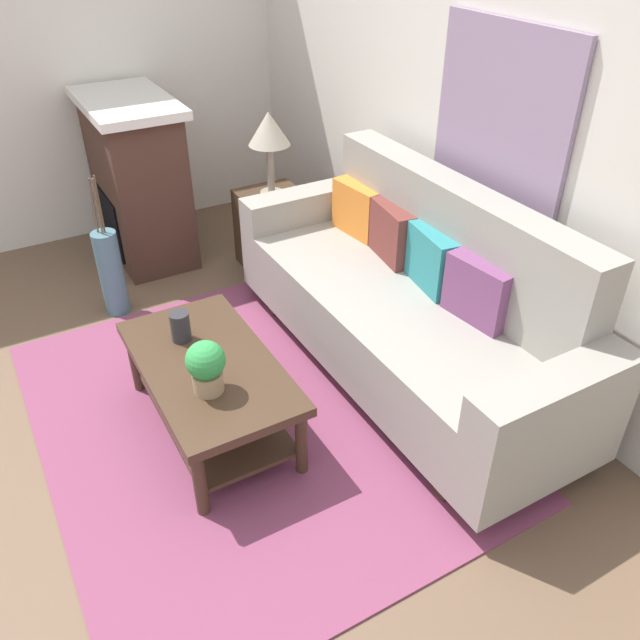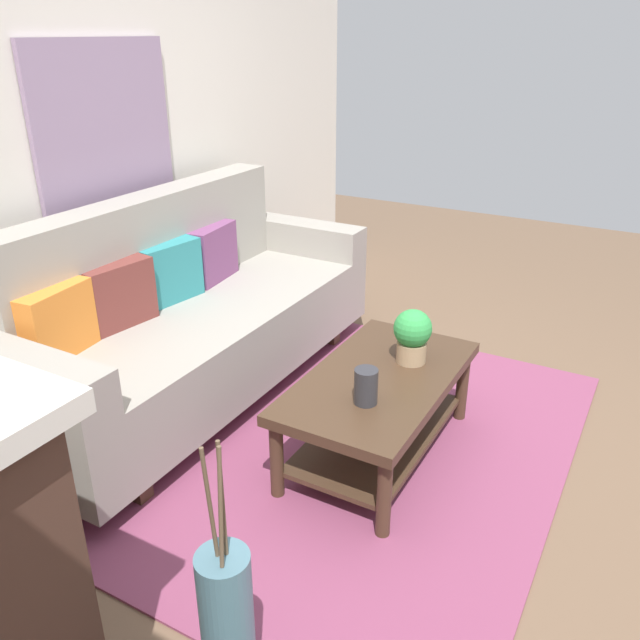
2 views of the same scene
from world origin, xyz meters
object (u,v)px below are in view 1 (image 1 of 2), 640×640
at_px(framed_painting, 501,114).
at_px(throw_pillow_orange, 357,209).
at_px(potted_plant_tabletop, 206,366).
at_px(throw_pillow_plum, 478,291).
at_px(fireplace, 138,179).
at_px(floor_vase, 111,273).
at_px(side_table, 273,230).
at_px(table_lamp, 269,132).
at_px(throw_pillow_maroon, 392,233).
at_px(throw_pillow_teal, 431,260).
at_px(coffee_table, 210,380).
at_px(tabletop_vase, 180,326).
at_px(couch, 409,305).

bearing_deg(framed_painting, throw_pillow_orange, -155.28).
bearing_deg(potted_plant_tabletop, throw_pillow_plum, 79.80).
xyz_separation_m(fireplace, floor_vase, (0.71, -0.43, -0.30)).
xyz_separation_m(throw_pillow_plum, potted_plant_tabletop, (-0.24, -1.34, -0.11)).
distance_m(side_table, table_lamp, 0.71).
bearing_deg(throw_pillow_maroon, table_lamp, -167.95).
distance_m(throw_pillow_orange, table_lamp, 0.83).
height_order(throw_pillow_orange, table_lamp, table_lamp).
bearing_deg(side_table, throw_pillow_teal, 9.08).
relative_size(throw_pillow_plum, framed_painting, 0.40).
bearing_deg(throw_pillow_plum, fireplace, -158.61).
relative_size(coffee_table, tabletop_vase, 7.03).
height_order(throw_pillow_maroon, fireplace, fireplace).
relative_size(throw_pillow_maroon, throw_pillow_teal, 1.00).
distance_m(coffee_table, floor_vase, 1.36).
xyz_separation_m(throw_pillow_maroon, floor_vase, (-1.05, -1.42, -0.39)).
height_order(coffee_table, floor_vase, floor_vase).
height_order(throw_pillow_teal, potted_plant_tabletop, throw_pillow_teal).
height_order(throw_pillow_teal, coffee_table, throw_pillow_teal).
distance_m(throw_pillow_plum, framed_painting, 0.88).
xyz_separation_m(throw_pillow_plum, side_table, (-1.85, -0.24, -0.40)).
height_order(throw_pillow_teal, table_lamp, table_lamp).
relative_size(throw_pillow_teal, floor_vase, 0.63).
bearing_deg(throw_pillow_plum, tabletop_vase, -117.39).
relative_size(tabletop_vase, framed_painting, 0.17).
distance_m(throw_pillow_orange, tabletop_vase, 1.39).
relative_size(couch, throw_pillow_plum, 6.53).
bearing_deg(side_table, throw_pillow_plum, 7.28).
bearing_deg(side_table, coffee_table, -36.50).
xyz_separation_m(potted_plant_tabletop, table_lamp, (-1.60, 1.11, 0.42)).
distance_m(side_table, framed_painting, 1.94).
bearing_deg(throw_pillow_maroon, throw_pillow_teal, 0.00).
xyz_separation_m(throw_pillow_plum, coffee_table, (-0.44, -1.27, -0.37)).
bearing_deg(floor_vase, throw_pillow_plum, 38.29).
distance_m(throw_pillow_maroon, throw_pillow_plum, 0.74).
height_order(throw_pillow_maroon, potted_plant_tabletop, throw_pillow_maroon).
relative_size(coffee_table, framed_painting, 1.22).
bearing_deg(tabletop_vase, side_table, 137.12).
relative_size(table_lamp, fireplace, 0.49).
height_order(couch, floor_vase, couch).
distance_m(potted_plant_tabletop, floor_vase, 1.58).
height_order(throw_pillow_plum, coffee_table, throw_pillow_plum).
bearing_deg(potted_plant_tabletop, fireplace, 170.95).
bearing_deg(tabletop_vase, fireplace, 169.64).
bearing_deg(potted_plant_tabletop, throw_pillow_orange, 122.92).
bearing_deg(couch, side_table, -175.70).
xyz_separation_m(side_table, framed_painting, (1.47, 0.58, 1.13)).
relative_size(table_lamp, framed_painting, 0.63).
distance_m(throw_pillow_maroon, tabletop_vase, 1.33).
xyz_separation_m(throw_pillow_plum, table_lamp, (-1.85, -0.24, 0.31)).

